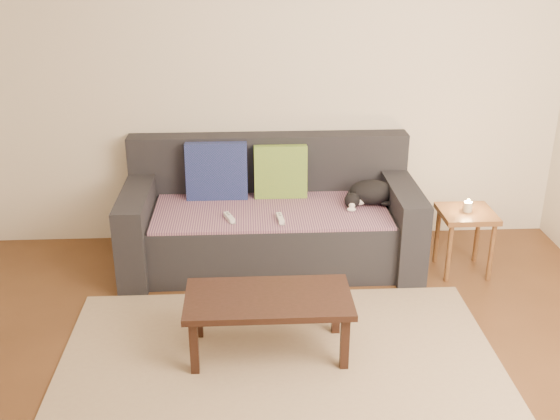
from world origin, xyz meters
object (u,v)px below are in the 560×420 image
Objects in this scene: wii_remote_b at (280,218)px; side_table at (466,222)px; wii_remote_a at (229,217)px; coffee_table at (268,304)px; cat at (369,193)px; sofa at (271,221)px.

side_table is (1.31, 0.03, -0.07)m from wii_remote_b.
coffee_table is (0.23, -0.94, -0.13)m from wii_remote_a.
cat is 0.72m from wii_remote_b.
wii_remote_b is 1.31m from side_table.
wii_remote_b is 0.92m from coffee_table.
cat reaches higher than wii_remote_a.
cat reaches higher than wii_remote_b.
coffee_table is at bearing 174.71° from wii_remote_a.
sofa is at bearing 169.05° from side_table.
wii_remote_b is 0.16× the size of coffee_table.
wii_remote_a is at bearing 179.84° from side_table.
side_table is at bearing -94.70° from wii_remote_b.
sofa is 4.51× the size of side_table.
cat is 1.04m from wii_remote_a.
sofa reaches higher than wii_remote_a.
sofa is at bearing 87.19° from coffee_table.
side_table is (1.37, -0.26, 0.07)m from sofa.
wii_remote_b reaches higher than coffee_table.
side_table is at bearing -10.95° from sofa.
side_table is at bearing -109.46° from wii_remote_a.
cat is (0.72, -0.02, 0.21)m from sofa.
wii_remote_a is 0.16× the size of coffee_table.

